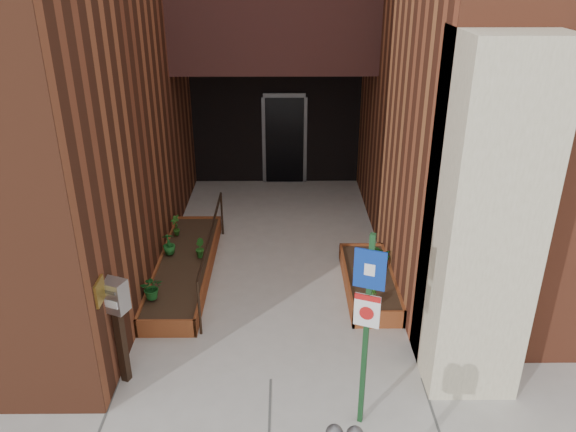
{
  "coord_description": "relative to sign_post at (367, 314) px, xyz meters",
  "views": [
    {
      "loc": [
        0.18,
        -5.82,
        5.06
      ],
      "look_at": [
        0.24,
        1.8,
        1.55
      ],
      "focal_mm": 35.0,
      "sensor_mm": 36.0,
      "label": 1
    }
  ],
  "objects": [
    {
      "name": "planter_left",
      "position": [
        -2.63,
        3.45,
        -1.41
      ],
      "size": [
        0.9,
        3.6,
        0.3
      ],
      "color": "brown",
      "rests_on": "ground"
    },
    {
      "name": "handrail",
      "position": [
        -2.13,
        3.4,
        -0.8
      ],
      "size": [
        0.04,
        3.34,
        0.9
      ],
      "color": "black",
      "rests_on": "ground"
    },
    {
      "name": "sign_post",
      "position": [
        0.0,
        0.0,
        0.0
      ],
      "size": [
        0.33,
        0.15,
        2.51
      ],
      "color": "#163E1E",
      "rests_on": "ground"
    },
    {
      "name": "payment_dropbox",
      "position": [
        -2.98,
        0.76,
        -0.46
      ],
      "size": [
        0.36,
        0.32,
        1.51
      ],
      "color": "black",
      "rests_on": "ground"
    },
    {
      "name": "shrub_right_a",
      "position": [
        0.42,
        2.05,
        -1.1
      ],
      "size": [
        0.22,
        0.22,
        0.29
      ],
      "primitive_type": "imported",
      "rotation": [
        0.0,
        0.0,
        1.15
      ],
      "color": "#255C1A",
      "rests_on": "planter_right"
    },
    {
      "name": "shrub_left_d",
      "position": [
        -2.93,
        4.41,
        -1.04
      ],
      "size": [
        0.3,
        0.3,
        0.41
      ],
      "primitive_type": "imported",
      "rotation": [
        0.0,
        0.0,
        5.36
      ],
      "color": "#265F1B",
      "rests_on": "planter_left"
    },
    {
      "name": "shrub_right_c",
      "position": [
        0.77,
        3.2,
        -1.06
      ],
      "size": [
        0.33,
        0.33,
        0.36
      ],
      "primitive_type": "imported",
      "rotation": [
        0.0,
        0.0,
        4.73
      ],
      "color": "#164F18",
      "rests_on": "planter_right"
    },
    {
      "name": "shrub_right_b",
      "position": [
        0.27,
        2.7,
        -1.1
      ],
      "size": [
        0.2,
        0.2,
        0.29
      ],
      "primitive_type": "imported",
      "rotation": [
        0.0,
        0.0,
        2.79
      ],
      "color": "#1B601B",
      "rests_on": "planter_right"
    },
    {
      "name": "shrub_left_c",
      "position": [
        -2.93,
        3.68,
        -1.05
      ],
      "size": [
        0.26,
        0.26,
        0.39
      ],
      "primitive_type": "imported",
      "rotation": [
        0.0,
        0.0,
        3.32
      ],
      "color": "#1B6122",
      "rests_on": "planter_left"
    },
    {
      "name": "planter_right",
      "position": [
        0.52,
        2.95,
        -1.41
      ],
      "size": [
        0.8,
        2.2,
        0.3
      ],
      "color": "brown",
      "rests_on": "ground"
    },
    {
      "name": "ground",
      "position": [
        -1.08,
        0.75,
        -1.54
      ],
      "size": [
        80.0,
        80.0,
        0.0
      ],
      "primitive_type": "plane",
      "color": "#9E9991",
      "rests_on": "ground"
    },
    {
      "name": "shrub_left_b",
      "position": [
        -2.38,
        3.57,
        -1.08
      ],
      "size": [
        0.24,
        0.24,
        0.33
      ],
      "primitive_type": "imported",
      "rotation": [
        0.0,
        0.0,
        1.95
      ],
      "color": "#1E5719",
      "rests_on": "planter_left"
    },
    {
      "name": "shrub_left_a",
      "position": [
        -2.92,
        2.25,
        -1.06
      ],
      "size": [
        0.41,
        0.41,
        0.38
      ],
      "primitive_type": "imported",
      "rotation": [
        0.0,
        0.0,
        0.23
      ],
      "color": "#19571E",
      "rests_on": "planter_left"
    }
  ]
}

